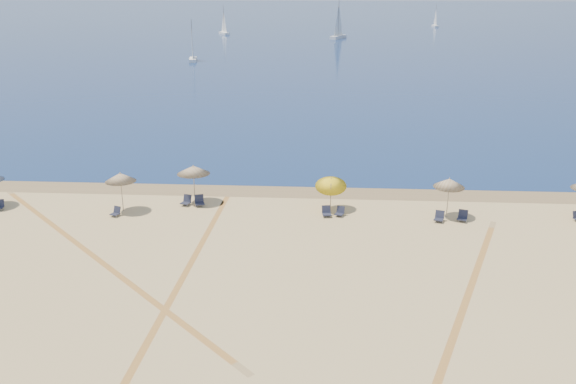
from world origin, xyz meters
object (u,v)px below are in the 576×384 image
at_px(umbrella_1, 120,177).
at_px(sailboat_3, 224,26).
at_px(umbrella_4, 449,183).
at_px(chair_5, 326,212).
at_px(sailboat_0, 435,20).
at_px(umbrella_3, 331,183).
at_px(sailboat_1, 338,26).
at_px(chair_7, 439,217).
at_px(chair_2, 116,212).
at_px(umbrella_2, 193,170).
at_px(chair_4, 199,201).
at_px(chair_8, 463,216).
at_px(sailboat_2, 193,49).
at_px(chair_3, 186,201).
at_px(chair_6, 340,212).

relative_size(umbrella_1, sailboat_3, 0.35).
height_order(umbrella_1, umbrella_4, umbrella_1).
distance_m(chair_5, sailboat_0, 170.66).
relative_size(umbrella_3, sailboat_1, 0.25).
bearing_deg(sailboat_3, umbrella_3, -107.37).
height_order(chair_5, chair_7, chair_7).
height_order(umbrella_3, chair_2, umbrella_3).
xyz_separation_m(umbrella_2, chair_7, (15.94, -2.50, -2.00)).
distance_m(umbrella_2, sailboat_1, 123.66).
bearing_deg(umbrella_2, chair_2, -147.73).
distance_m(umbrella_1, chair_4, 5.33).
bearing_deg(chair_5, chair_2, 175.18).
bearing_deg(chair_2, chair_8, 23.27).
bearing_deg(sailboat_3, sailboat_2, -115.84).
height_order(chair_3, chair_5, chair_3).
height_order(sailboat_0, sailboat_3, sailboat_3).
distance_m(chair_8, sailboat_0, 169.50).
distance_m(chair_6, sailboat_0, 170.38).
height_order(umbrella_3, chair_8, umbrella_3).
bearing_deg(sailboat_3, umbrella_4, -104.49).
height_order(umbrella_1, sailboat_3, sailboat_3).
bearing_deg(umbrella_4, umbrella_1, -179.33).
xyz_separation_m(chair_2, chair_7, (20.45, 0.35, 0.03)).
bearing_deg(sailboat_1, chair_4, -69.98).
distance_m(umbrella_1, sailboat_3, 136.60).
xyz_separation_m(umbrella_2, chair_4, (0.44, -0.63, -1.98)).
relative_size(umbrella_2, sailboat_1, 0.27).
height_order(sailboat_0, sailboat_2, sailboat_2).
height_order(umbrella_1, chair_6, umbrella_1).
xyz_separation_m(umbrella_1, chair_3, (3.88, 1.37, -2.00)).
height_order(umbrella_3, umbrella_4, umbrella_4).
bearing_deg(sailboat_0, umbrella_2, -109.66).
relative_size(sailboat_0, sailboat_2, 0.92).
bearing_deg(sailboat_0, chair_7, -104.23).
relative_size(chair_2, chair_7, 0.92).
height_order(umbrella_4, sailboat_0, sailboat_0).
xyz_separation_m(umbrella_4, sailboat_3, (-36.19, 135.49, -0.01)).
bearing_deg(umbrella_2, umbrella_4, -5.79).
xyz_separation_m(umbrella_3, sailboat_3, (-28.81, 134.71, 0.38)).
bearing_deg(chair_3, chair_5, 8.52).
distance_m(umbrella_4, chair_7, 2.22).
height_order(umbrella_4, chair_7, umbrella_4).
xyz_separation_m(chair_7, sailboat_0, (26.05, 167.87, 1.76)).
distance_m(umbrella_2, chair_5, 9.36).
bearing_deg(sailboat_0, chair_8, -103.75).
distance_m(umbrella_2, chair_7, 16.26).
relative_size(chair_2, chair_6, 0.99).
height_order(umbrella_4, sailboat_1, sailboat_1).
height_order(sailboat_1, sailboat_3, sailboat_1).
distance_m(umbrella_2, umbrella_4, 16.62).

